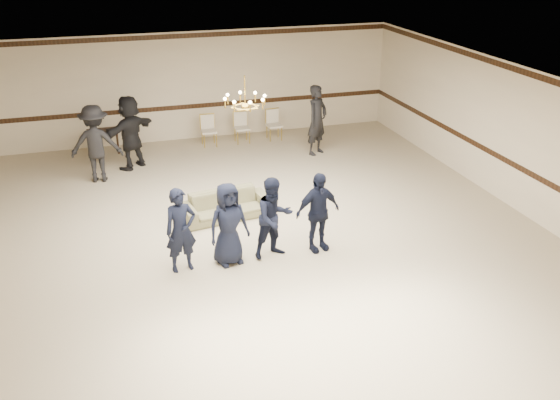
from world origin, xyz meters
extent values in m
cube|color=tan|center=(0.00, 0.00, 0.00)|extent=(12.00, 14.00, 0.01)
cube|color=black|center=(0.00, 0.00, 3.20)|extent=(12.00, 14.00, 0.01)
cube|color=beige|center=(0.00, 7.00, 1.60)|extent=(12.00, 0.01, 3.20)
cube|color=beige|center=(6.00, 0.00, 1.60)|extent=(0.01, 14.00, 3.20)
cube|color=black|center=(0.00, 6.99, 1.00)|extent=(12.00, 0.02, 0.14)
cube|color=black|center=(0.00, 6.99, 3.08)|extent=(12.00, 0.02, 0.14)
imported|color=black|center=(-1.73, -0.81, 0.82)|extent=(0.66, 0.49, 1.64)
imported|color=black|center=(-0.83, -0.81, 0.82)|extent=(0.90, 0.70, 1.64)
imported|color=black|center=(0.07, -0.81, 0.82)|extent=(0.92, 0.79, 1.64)
imported|color=black|center=(0.97, -0.81, 0.82)|extent=(1.02, 0.57, 1.64)
imported|color=#77724F|center=(-0.44, 1.19, 0.29)|extent=(2.09, 1.06, 0.58)
imported|color=black|center=(-3.06, 4.28, 0.99)|extent=(1.37, 0.91, 1.97)
imported|color=black|center=(-2.16, 4.98, 0.99)|extent=(1.79, 1.60, 1.97)
imported|color=black|center=(2.94, 4.58, 0.99)|extent=(0.86, 0.79, 1.97)
cube|color=black|center=(-2.85, 6.35, 0.36)|extent=(0.86, 0.38, 0.72)
camera|label=1|loc=(-2.98, -11.16, 5.99)|focal=39.83mm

